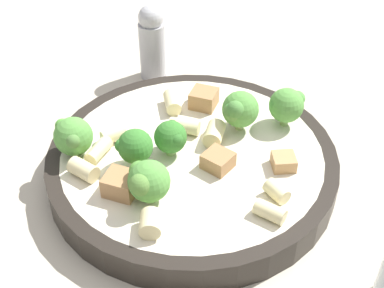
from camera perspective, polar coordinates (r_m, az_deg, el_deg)
The scene contains 22 objects.
ground_plane at distance 0.52m, azimuth 0.00°, elevation -3.32°, with size 2.00×2.00×0.00m, color #BCB29E.
pasta_bowl at distance 0.51m, azimuth 0.00°, elevation -1.89°, with size 0.27×0.27×0.03m.
broccoli_floret_0 at distance 0.53m, azimuth 10.07°, elevation 4.13°, with size 0.03×0.04×0.04m.
broccoli_floret_1 at distance 0.49m, azimuth -2.27°, elevation 0.99°, with size 0.03×0.03×0.03m.
broccoli_floret_2 at distance 0.52m, azimuth 5.00°, elevation 3.65°, with size 0.04×0.04×0.04m.
broccoli_floret_3 at distance 0.48m, azimuth -6.19°, elevation -0.26°, with size 0.03×0.03×0.04m.
broccoli_floret_4 at distance 0.44m, azimuth -4.73°, elevation -3.89°, with size 0.04×0.04×0.04m.
broccoli_floret_5 at distance 0.50m, azimuth -12.60°, elevation 0.82°, with size 0.04×0.04×0.04m.
rigatoni_0 at distance 0.50m, azimuth -9.95°, elevation -0.95°, with size 0.01×0.01×0.03m, color beige.
rigatoni_1 at distance 0.55m, azimuth -2.14°, elevation 4.48°, with size 0.02×0.02×0.03m, color beige.
rigatoni_2 at distance 0.48m, azimuth -11.50°, elevation -2.69°, with size 0.02×0.02×0.03m, color beige.
rigatoni_3 at distance 0.52m, azimuth -8.36°, elevation 0.97°, with size 0.01×0.01×0.02m, color beige.
rigatoni_4 at distance 0.51m, azimuth 2.39°, elevation 1.10°, with size 0.02×0.02×0.03m, color beige.
rigatoni_5 at distance 0.46m, azimuth 9.02°, elevation -5.02°, with size 0.01×0.01×0.02m, color beige.
rigatoni_6 at distance 0.52m, azimuth -0.82°, elevation 1.89°, with size 0.01×0.01×0.03m, color beige.
rigatoni_7 at distance 0.43m, azimuth -4.44°, elevation -8.43°, with size 0.02×0.02×0.02m, color beige.
rigatoni_8 at distance 0.44m, azimuth 8.31°, elevation -7.15°, with size 0.01×0.01×0.03m, color beige.
chicken_chunk_0 at distance 0.56m, azimuth 1.27°, elevation 4.87°, with size 0.03×0.03×0.02m, color #A87A4C.
chicken_chunk_1 at distance 0.49m, azimuth 9.75°, elevation -1.87°, with size 0.02×0.02×0.01m, color tan.
chicken_chunk_2 at distance 0.48m, azimuth 2.79°, elevation -1.78°, with size 0.02×0.02×0.02m, color #A87A4C.
chicken_chunk_3 at distance 0.46m, azimuth -7.58°, elevation -4.26°, with size 0.03×0.03×0.02m, color #A87A4C.
pepper_shaker at distance 0.64m, azimuth -4.30°, elevation 10.80°, with size 0.03×0.03×0.09m.
Camera 1 is at (-0.38, 0.02, 0.35)m, focal length 50.00 mm.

